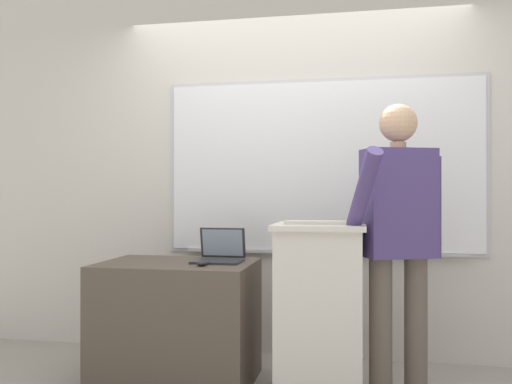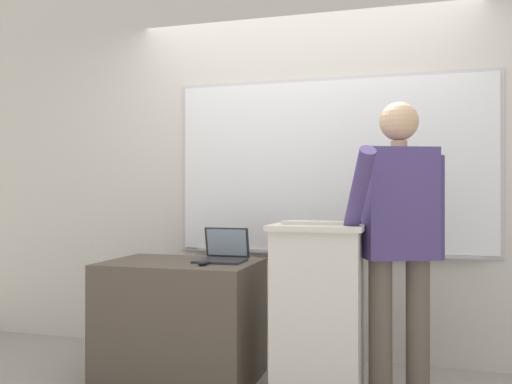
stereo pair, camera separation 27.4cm
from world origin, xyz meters
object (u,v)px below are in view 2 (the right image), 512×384
object	(u,v)px
person_presenter	(399,231)
wireless_keyboard	(318,223)
lectern_podium	(319,312)
side_desk	(181,320)
laptop	(223,253)
computer_mouse_by_laptop	(203,263)
computer_mouse_by_keyboard	(355,222)

from	to	relation	value
person_presenter	wireless_keyboard	size ratio (longest dim) A/B	4.30
lectern_podium	side_desk	distance (m)	0.92
wireless_keyboard	laptop	bearing A→B (deg)	158.67
lectern_podium	computer_mouse_by_laptop	size ratio (longest dim) A/B	10.13
lectern_podium	computer_mouse_by_laptop	bearing A→B (deg)	-176.84
computer_mouse_by_laptop	side_desk	bearing A→B (deg)	145.22
side_desk	laptop	xyz separation A→B (m)	(0.25, 0.09, 0.43)
computer_mouse_by_keyboard	laptop	bearing A→B (deg)	163.08
laptop	computer_mouse_by_keyboard	world-z (taller)	computer_mouse_by_keyboard
computer_mouse_by_keyboard	side_desk	bearing A→B (deg)	170.99
person_presenter	wireless_keyboard	distance (m)	0.45
wireless_keyboard	computer_mouse_by_laptop	bearing A→B (deg)	177.77
side_desk	laptop	world-z (taller)	laptop
person_presenter	computer_mouse_by_keyboard	distance (m)	0.26
lectern_podium	person_presenter	distance (m)	0.65
side_desk	wireless_keyboard	world-z (taller)	wireless_keyboard
side_desk	computer_mouse_by_laptop	world-z (taller)	computer_mouse_by_laptop
side_desk	wireless_keyboard	xyz separation A→B (m)	(0.91, -0.17, 0.65)
computer_mouse_by_laptop	computer_mouse_by_keyboard	xyz separation A→B (m)	(0.91, -0.03, 0.26)
lectern_podium	side_desk	xyz separation A→B (m)	(-0.90, 0.10, -0.13)
person_presenter	computer_mouse_by_laptop	size ratio (longest dim) A/B	16.99
lectern_podium	person_presenter	size ratio (longest dim) A/B	0.60
wireless_keyboard	person_presenter	bearing A→B (deg)	12.00
laptop	person_presenter	bearing A→B (deg)	-8.39
computer_mouse_by_laptop	computer_mouse_by_keyboard	distance (m)	0.95
side_desk	wireless_keyboard	size ratio (longest dim) A/B	2.43
lectern_podium	side_desk	size ratio (longest dim) A/B	1.05
lectern_podium	laptop	world-z (taller)	lectern_podium
laptop	wireless_keyboard	bearing A→B (deg)	-21.33
wireless_keyboard	computer_mouse_by_laptop	world-z (taller)	wireless_keyboard
person_presenter	laptop	size ratio (longest dim) A/B	5.63
side_desk	wireless_keyboard	bearing A→B (deg)	-10.59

